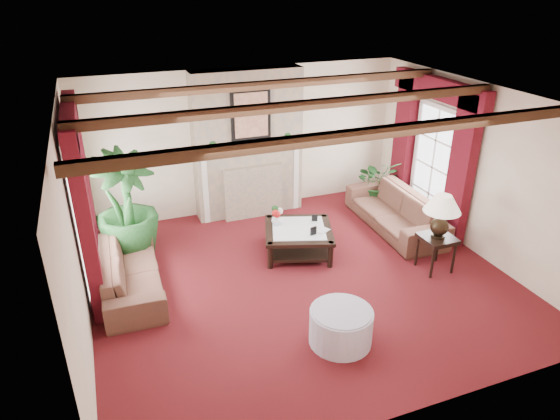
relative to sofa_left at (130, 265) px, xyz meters
name	(u,v)px	position (x,y,z in m)	size (l,w,h in m)	color
floor	(301,279)	(2.40, -0.62, -0.40)	(6.00, 6.00, 0.00)	#4A0D11
ceiling	(305,100)	(2.40, -0.62, 2.30)	(6.00, 6.00, 0.00)	white
back_wall	(245,141)	(2.40, 2.13, 0.95)	(6.00, 0.02, 2.70)	beige
left_wall	(73,233)	(-0.60, -0.62, 0.95)	(0.02, 5.50, 2.70)	beige
right_wall	(476,170)	(5.40, -0.62, 0.95)	(0.02, 5.50, 2.70)	beige
ceiling_beams	(305,105)	(2.40, -0.62, 2.24)	(6.00, 3.00, 0.12)	#321D10
fireplace	(246,69)	(2.40, 1.93, 2.30)	(2.00, 0.52, 2.70)	#9E8766
french_door_left	(65,146)	(-0.57, 0.38, 1.73)	(0.10, 1.10, 2.16)	white
french_door_right	(442,107)	(5.37, 0.38, 1.73)	(0.10, 1.10, 2.16)	white
curtains_left	(68,114)	(-0.46, 0.38, 2.15)	(0.20, 2.40, 2.55)	#470914
curtains_right	(440,82)	(5.26, 0.38, 2.15)	(0.20, 2.40, 2.55)	#470914
sofa_left	(130,265)	(0.00, 0.00, 0.00)	(0.66, 2.06, 0.80)	black
sofa_right	(396,205)	(4.64, 0.35, 0.04)	(0.73, 2.27, 0.88)	black
potted_palm	(129,228)	(0.10, 1.01, 0.10)	(1.79, 2.02, 0.99)	black
small_plant	(376,187)	(4.85, 1.38, -0.04)	(0.94, 1.02, 0.73)	black
coffee_table	(298,241)	(2.66, 0.12, -0.18)	(1.07, 1.07, 0.44)	black
side_table	(435,253)	(4.44, -1.10, -0.11)	(0.48, 0.48, 0.57)	black
ottoman	(341,327)	(2.30, -2.11, -0.17)	(0.78, 0.78, 0.46)	#A9A0B5
table_lamp	(441,216)	(4.44, -1.10, 0.52)	(0.55, 0.55, 0.70)	black
flower_vase	(277,219)	(2.39, 0.38, 0.13)	(0.20, 0.21, 0.19)	silver
book	(316,224)	(2.87, -0.09, 0.19)	(0.20, 0.12, 0.29)	black
photo_frame_a	(313,231)	(2.79, -0.17, 0.11)	(0.11, 0.02, 0.15)	black
photo_frame_b	(315,218)	(3.01, 0.26, 0.10)	(0.10, 0.02, 0.13)	black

